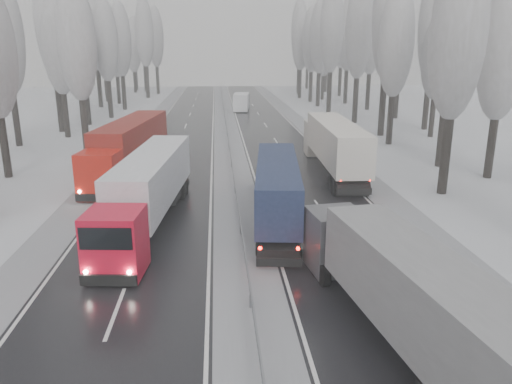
{
  "coord_description": "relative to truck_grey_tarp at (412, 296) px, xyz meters",
  "views": [
    {
      "loc": [
        -1.19,
        -5.56,
        9.86
      ],
      "look_at": [
        0.89,
        20.79,
        2.2
      ],
      "focal_mm": 35.0,
      "sensor_mm": 36.0,
      "label": 1
    }
  ],
  "objects": [
    {
      "name": "carriageway_right",
      "position": [
        0.31,
        21.54,
        -2.17
      ],
      "size": [
        7.5,
        200.0,
        0.03
      ],
      "primitive_type": "cube",
      "color": "black",
      "rests_on": "ground"
    },
    {
      "name": "carriageway_left",
      "position": [
        -10.19,
        21.54,
        -2.17
      ],
      "size": [
        7.5,
        200.0,
        0.03
      ],
      "primitive_type": "cube",
      "color": "black",
      "rests_on": "ground"
    },
    {
      "name": "median_slush",
      "position": [
        -4.94,
        21.54,
        -2.16
      ],
      "size": [
        3.0,
        200.0,
        0.04
      ],
      "primitive_type": "cube",
      "color": "#989AA0",
      "rests_on": "ground"
    },
    {
      "name": "shoulder_right",
      "position": [
        5.26,
        21.54,
        -2.16
      ],
      "size": [
        2.4,
        200.0,
        0.04
      ],
      "primitive_type": "cube",
      "color": "#989AA0",
      "rests_on": "ground"
    },
    {
      "name": "shoulder_left",
      "position": [
        -15.14,
        21.54,
        -2.16
      ],
      "size": [
        2.4,
        200.0,
        0.04
      ],
      "primitive_type": "cube",
      "color": "#989AA0",
      "rests_on": "ground"
    },
    {
      "name": "median_guardrail",
      "position": [
        -4.94,
        21.53,
        -1.59
      ],
      "size": [
        0.12,
        200.0,
        0.76
      ],
      "color": "slate",
      "rests_on": "ground"
    },
    {
      "name": "tree_18",
      "position": [
        9.56,
        18.58,
        8.52
      ],
      "size": [
        3.6,
        3.6,
        16.58
      ],
      "color": "black",
      "rests_on": "ground"
    },
    {
      "name": "tree_19",
      "position": [
        15.08,
        22.58,
        7.23
      ],
      "size": [
        3.6,
        3.6,
        14.57
      ],
      "color": "black",
      "rests_on": "ground"
    },
    {
      "name": "tree_20",
      "position": [
        12.95,
        26.71,
        7.96
      ],
      "size": [
        3.6,
        3.6,
        15.71
      ],
      "color": "black",
      "rests_on": "ground"
    },
    {
      "name": "tree_21",
      "position": [
        15.18,
        30.71,
        9.82
      ],
      "size": [
        3.6,
        3.6,
        18.62
      ],
      "color": "black",
      "rests_on": "ground"
    },
    {
      "name": "tree_22",
      "position": [
        12.08,
        37.14,
        8.06
      ],
      "size": [
        3.6,
        3.6,
        15.86
      ],
      "color": "black",
      "rests_on": "ground"
    },
    {
      "name": "tree_23",
      "position": [
        18.36,
        41.14,
        6.58
      ],
      "size": [
        3.6,
        3.6,
        13.55
      ],
      "color": "black",
      "rests_on": "ground"
    },
    {
      "name": "tree_24",
      "position": [
        12.95,
        42.56,
        11.0
      ],
      "size": [
        3.6,
        3.6,
        20.49
      ],
      "color": "black",
      "rests_on": "ground"
    },
    {
      "name": "tree_25",
      "position": [
        19.87,
        46.56,
        10.34
      ],
      "size": [
        3.6,
        3.6,
        19.44
      ],
      "color": "black",
      "rests_on": "ground"
    },
    {
      "name": "tree_26",
      "position": [
        12.62,
        52.81,
        9.92
      ],
      "size": [
        3.6,
        3.6,
        18.78
      ],
      "color": "black",
      "rests_on": "ground"
    },
    {
      "name": "tree_27",
      "position": [
        19.77,
        56.81,
        9.18
      ],
      "size": [
        3.6,
        3.6,
        17.62
      ],
      "color": "black",
      "rests_on": "ground"
    },
    {
      "name": "tree_28",
      "position": [
        11.4,
        63.5,
        10.45
      ],
      "size": [
        3.6,
        3.6,
        19.62
      ],
      "color": "black",
      "rests_on": "ground"
    },
    {
      "name": "tree_29",
      "position": [
        18.77,
        67.5,
        9.49
      ],
      "size": [
        3.6,
        3.6,
        18.11
      ],
      "color": "black",
      "rests_on": "ground"
    },
    {
      "name": "tree_30",
      "position": [
        11.62,
        73.25,
        9.33
      ],
      "size": [
        3.6,
        3.6,
        17.86
      ],
      "color": "black",
      "rests_on": "ground"
    },
    {
      "name": "tree_31",
      "position": [
        17.53,
        77.25,
        9.79
      ],
      "size": [
        3.6,
        3.6,
        18.58
      ],
      "color": "black",
      "rests_on": "ground"
    },
    {
      "name": "tree_32",
      "position": [
        11.69,
        80.75,
        9.0
      ],
      "size": [
        3.6,
        3.6,
        17.33
      ],
      "color": "black",
      "rests_on": "ground"
    },
    {
      "name": "tree_33",
      "position": [
        14.82,
        84.75,
        7.08
      ],
      "size": [
        3.6,
        3.6,
        14.33
      ],
      "color": "black",
      "rests_on": "ground"
    },
    {
      "name": "tree_34",
      "position": [
        10.79,
        87.86,
        9.19
      ],
      "size": [
        3.6,
        3.6,
        17.63
      ],
      "color": "black",
      "rests_on": "ground"
    },
    {
      "name": "tree_35",
      "position": [
        20.0,
        91.86,
        9.58
      ],
      "size": [
        3.6,
        3.6,
        18.25
      ],
      "color": "black",
      "rests_on": "ground"
    },
    {
      "name": "tree_36",
      "position": [
        12.09,
        97.7,
        10.84
      ],
      "size": [
        3.6,
        3.6,
        20.23
      ],
      "color": "black",
      "rests_on": "ground"
    },
    {
      "name": "tree_37",
      "position": [
        19.08,
        101.7,
        8.38
      ],
      "size": [
        3.6,
        3.6,
        16.37
      ],
      "color": "black",
      "rests_on": "ground"
    },
    {
      "name": "tree_38",
      "position": [
        13.79,
        108.27,
        9.4
      ],
      "size": [
        3.6,
        3.6,
        17.97
      ],
      "color": "black",
      "rests_on": "ground"
    },
    {
      "name": "tree_39",
      "position": [
        16.61,
        112.27,
        8.27
      ],
      "size": [
        3.6,
        3.6,
        16.19
      ],
      "color": "black",
      "rests_on": "ground"
    },
    {
      "name": "tree_62",
      "position": [
        -18.89,
        35.27,
        8.17
      ],
      "size": [
        3.6,
        3.6,
        16.04
      ],
      "color": "black",
      "rests_on": "ground"
    },
    {
      "name": "tree_63",
      "position": [
        -26.79,
        39.27,
        8.71
      ],
      "size": [
        3.6,
        3.6,
        16.88
      ],
      "color": "black",
      "rests_on": "ground"
    },
    {
      "name": "tree_64",
      "position": [
        -23.21,
        44.26,
        7.77
      ],
      "size": [
        3.6,
        3.6,
        15.42
      ],
      "color": "black",
      "rests_on": "ground"
    },
    {
      "name": "tree_65",
      "position": [
        -25.0,
        48.26,
        10.36
      ],
      "size": [
        3.6,
        3.6,
        19.48
      ],
      "color": "black",
      "rests_on": "ground"
    },
    {
      "name": "tree_66",
      "position": [
        -23.1,
        53.89,
        7.65
      ],
      "size": [
        3.6,
        3.6,
        15.23
      ],
      "color": "black",
      "rests_on": "ground"
    },
    {
      "name": "tree_67",
      "position": [
        -24.49,
        57.89,
        8.84
      ],
      "size": [
        3.6,
        3.6,
        17.09
      ],
      "color": "black",
      "rests_on": "ground"
    },
    {
      "name": "tree_68",
      "position": [
        -21.52,
        60.65,
        8.56
      ],
      "size": [
        3.6,
        3.6,
        16.65
      ],
      "color": "black",
      "rests_on": "ground"
    },
    {
      "name": "tree_69",
      "position": [
        -26.36,
        64.65,
        10.28
      ],
      "size": [
        3.6,
        3.6,
        19.35
      ],
      "color": "black",
      "rests_on": "ground"
    },
    {
      "name": "tree_70",
      "position": [
        -21.27,
        70.73,
        8.84
      ],
      "size": [
        3.6,
        3.6,
        17.09
      ],
      "color": "black",
      "rests_on": "ground"
    },
    {
      "name": "tree_71",
      "position": [
        -26.03,
        74.73,
        10.44
      ],
      "size": [
        3.6,
        3.6,
        19.61
      ],
      "color": "black",
      "rests_on": "ground"
    },
    {
      "name": "tree_72",
      "position": [
        -23.87,
        80.08,
        7.58
      ],
      "size": [
        3.6,
        3.6,
        15.11
      ],
      "color": "black",
      "rests_on": "ground"
    },
    {
      "name": "tree_73",
      "position": [
        -26.76,
        84.08,
        8.92
      ],
      "size": [
        3.6,
        3.6,
        17.22
      ],
      "color": "black",
      "rests_on": "ground"
    },
    {
      "name": "tree_74",
      "position": [
        -20.02,
        90.87,
        10.49
      ],
      "size": [
        3.6,
        3.6,
        19.68
      ],
      "color": "black",
      "rests_on": "ground"
    },
    {
      "name": "tree_75",
      "position": [
        -29.14,
        94.87,
        9.8
      ],
      "size": [
        3.6,
        3.6,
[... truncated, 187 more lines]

